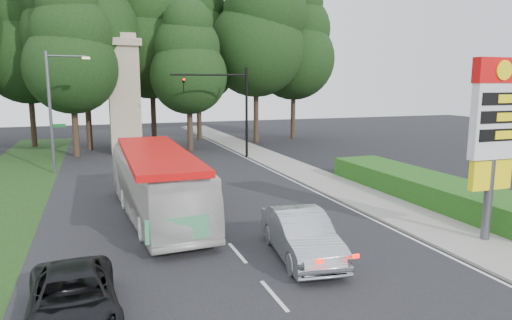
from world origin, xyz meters
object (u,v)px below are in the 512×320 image
object	(u,v)px
streetlight_signs	(53,107)
suv_charcoal	(73,299)
transit_bus	(157,184)
sedan_silver	(301,235)
gas_station_pylon	(495,125)
monument	(124,93)
traffic_signal_mast	(231,100)

from	to	relation	value
streetlight_signs	suv_charcoal	distance (m)	21.56
transit_bus	sedan_silver	xyz separation A→B (m)	(4.03, -6.50, -0.71)
gas_station_pylon	monument	world-z (taller)	monument
sedan_silver	suv_charcoal	xyz separation A→B (m)	(-7.23, -2.06, -0.16)
suv_charcoal	traffic_signal_mast	bearing A→B (deg)	62.09
traffic_signal_mast	streetlight_signs	xyz separation A→B (m)	(-12.67, -1.99, -0.23)
suv_charcoal	monument	bearing A→B (deg)	81.00
gas_station_pylon	sedan_silver	size ratio (longest dim) A/B	1.39
gas_station_pylon	sedan_silver	xyz separation A→B (m)	(-7.23, 0.92, -3.64)
traffic_signal_mast	transit_bus	world-z (taller)	traffic_signal_mast
transit_bus	suv_charcoal	world-z (taller)	transit_bus
monument	transit_bus	xyz separation A→B (m)	(-0.06, -20.59, -3.58)
traffic_signal_mast	monument	size ratio (longest dim) A/B	0.72
monument	suv_charcoal	bearing A→B (deg)	-96.38
streetlight_signs	monument	bearing A→B (deg)	58.03
suv_charcoal	sedan_silver	bearing A→B (deg)	13.31
monument	transit_bus	distance (m)	20.90
sedan_silver	monument	bearing A→B (deg)	105.47
sedan_silver	transit_bus	bearing A→B (deg)	128.96
traffic_signal_mast	streetlight_signs	world-z (taller)	streetlight_signs
traffic_signal_mast	sedan_silver	bearing A→B (deg)	-99.99
gas_station_pylon	streetlight_signs	size ratio (longest dim) A/B	0.86
monument	sedan_silver	world-z (taller)	monument
gas_station_pylon	transit_bus	size ratio (longest dim) A/B	0.63
gas_station_pylon	streetlight_signs	bearing A→B (deg)	128.96
streetlight_signs	monument	size ratio (longest dim) A/B	0.80
suv_charcoal	gas_station_pylon	bearing A→B (deg)	1.90
traffic_signal_mast	monument	xyz separation A→B (m)	(-7.68, 6.00, 0.43)
traffic_signal_mast	streetlight_signs	bearing A→B (deg)	-171.08
transit_bus	sedan_silver	bearing A→B (deg)	-62.07
streetlight_signs	gas_station_pylon	bearing A→B (deg)	-51.04
transit_bus	sedan_silver	distance (m)	7.68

